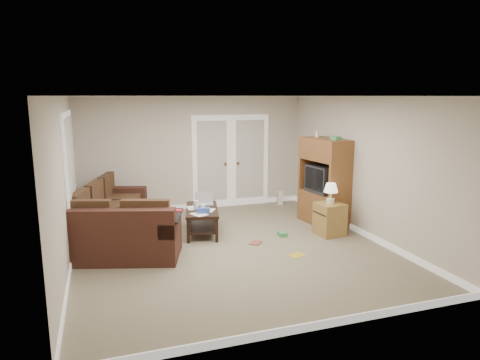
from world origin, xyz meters
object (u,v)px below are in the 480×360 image
object	(u,v)px
sectional_sofa	(113,224)
tv_armoire	(325,181)
coffee_table	(202,219)
side_cabinet	(330,216)

from	to	relation	value
sectional_sofa	tv_armoire	xyz separation A→B (m)	(4.04, -0.07, 0.52)
sectional_sofa	coffee_table	size ratio (longest dim) A/B	2.59
coffee_table	tv_armoire	world-z (taller)	tv_armoire
tv_armoire	side_cabinet	world-z (taller)	tv_armoire
sectional_sofa	tv_armoire	distance (m)	4.07
sectional_sofa	coffee_table	world-z (taller)	sectional_sofa
coffee_table	tv_armoire	xyz separation A→B (m)	(2.45, -0.17, 0.60)
coffee_table	sectional_sofa	bearing A→B (deg)	-164.08
coffee_table	side_cabinet	size ratio (longest dim) A/B	1.29
side_cabinet	sectional_sofa	bearing A→B (deg)	163.24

